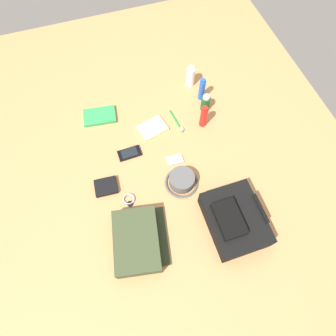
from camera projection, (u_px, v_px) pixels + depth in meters
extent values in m
cube|color=#B8814E|center=(168.00, 172.00, 1.48)|extent=(2.64, 2.02, 0.02)
cube|color=black|center=(235.00, 220.00, 1.30)|extent=(0.31, 0.24, 0.10)
cube|color=black|center=(229.00, 219.00, 1.24)|extent=(0.17, 0.11, 0.03)
cylinder|color=black|center=(261.00, 208.00, 1.26)|extent=(0.14, 0.02, 0.02)
cube|color=#384228|center=(136.00, 241.00, 1.27)|extent=(0.32, 0.25, 0.09)
cube|color=#2C3520|center=(160.00, 236.00, 1.31)|extent=(0.28, 0.12, 0.01)
cylinder|color=#515151|center=(182.00, 180.00, 1.40)|extent=(0.13, 0.13, 0.06)
torus|color=#515151|center=(182.00, 182.00, 1.43)|extent=(0.17, 0.17, 0.01)
cylinder|color=white|center=(190.00, 77.00, 1.67)|extent=(0.05, 0.05, 0.12)
cylinder|color=white|center=(191.00, 68.00, 1.61)|extent=(0.04, 0.04, 0.01)
cylinder|color=blue|center=(202.00, 90.00, 1.62)|extent=(0.04, 0.04, 0.14)
cylinder|color=blue|center=(203.00, 80.00, 1.55)|extent=(0.03, 0.03, 0.01)
cylinder|color=#19471E|center=(205.00, 103.00, 1.60)|extent=(0.05, 0.05, 0.09)
cylinder|color=silver|center=(206.00, 97.00, 1.55)|extent=(0.04, 0.04, 0.01)
cylinder|color=red|center=(204.00, 117.00, 1.54)|extent=(0.04, 0.04, 0.13)
cylinder|color=red|center=(205.00, 109.00, 1.47)|extent=(0.03, 0.03, 0.01)
cube|color=#2D934C|center=(100.00, 116.00, 1.61)|extent=(0.14, 0.19, 0.02)
cube|color=white|center=(100.00, 116.00, 1.61)|extent=(0.13, 0.18, 0.01)
cube|color=black|center=(130.00, 153.00, 1.51)|extent=(0.07, 0.12, 0.01)
cube|color=black|center=(129.00, 153.00, 1.50)|extent=(0.05, 0.09, 0.00)
cube|color=#B7B7BC|center=(175.00, 160.00, 1.49)|extent=(0.06, 0.09, 0.01)
cylinder|color=silver|center=(172.00, 160.00, 1.48)|extent=(0.03, 0.03, 0.00)
torus|color=#99999E|center=(129.00, 199.00, 1.39)|extent=(0.06, 0.06, 0.01)
cylinder|color=black|center=(130.00, 204.00, 1.38)|extent=(0.03, 0.03, 0.01)
cylinder|color=#198C33|center=(176.00, 121.00, 1.60)|extent=(0.16, 0.03, 0.01)
cube|color=white|center=(182.00, 129.00, 1.56)|extent=(0.02, 0.01, 0.01)
cube|color=black|center=(106.00, 187.00, 1.42)|extent=(0.10, 0.12, 0.02)
cube|color=beige|center=(152.00, 128.00, 1.57)|extent=(0.14, 0.17, 0.02)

